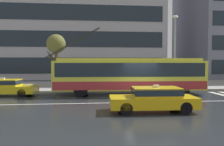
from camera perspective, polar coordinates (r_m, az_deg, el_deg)
ground_plane at (r=16.26m, az=7.92°, el=-6.42°), size 160.00×160.00×0.00m
sidewalk_slab at (r=25.12m, az=2.98°, el=-3.00°), size 80.00×10.00×0.14m
lane_centre_line at (r=15.11m, az=9.01°, el=-7.11°), size 72.00×0.14×0.01m
trolleybus at (r=18.42m, az=4.27°, el=-0.37°), size 12.46×2.99×5.27m
taxi_oncoming_near at (r=12.29m, az=10.31°, el=-6.10°), size 4.53×1.95×1.39m
taxi_queued_behind_bus at (r=19.38m, az=-25.02°, el=-3.07°), size 4.75×2.14×1.39m
pedestrian_at_shelter at (r=21.99m, az=-8.00°, el=-1.10°), size 0.39×0.39×1.65m
pedestrian_approaching_curb at (r=21.39m, az=7.33°, el=0.54°), size 1.51×1.51×2.01m
pedestrian_walking_past at (r=22.29m, az=7.65°, el=0.72°), size 1.37×1.37×2.03m
street_lamp at (r=22.06m, az=15.20°, el=6.56°), size 0.60×0.32×6.67m
street_tree_bare at (r=23.39m, az=-13.63°, el=6.73°), size 1.85×2.09×5.14m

